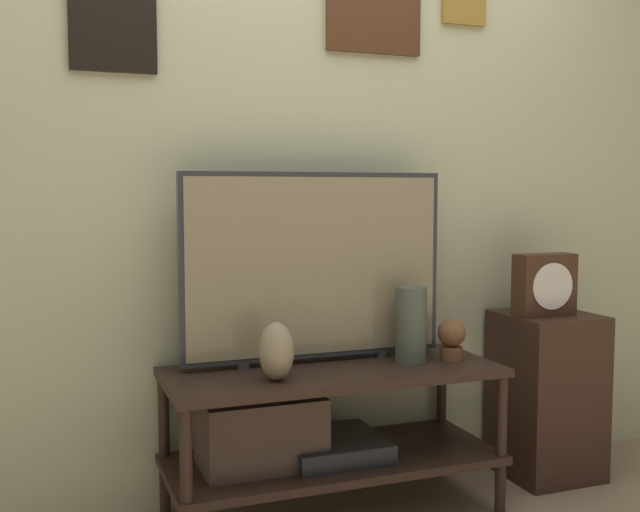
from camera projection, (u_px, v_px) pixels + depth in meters
The scene contains 8 objects.
wall_back at pixel (305, 149), 2.93m from camera, with size 6.40×0.08×2.70m.
media_console at pixel (306, 426), 2.70m from camera, with size 1.22×0.50×0.55m.
television at pixel (315, 266), 2.78m from camera, with size 1.01×0.05×0.71m.
vase_tall_ceramic at pixel (411, 324), 2.81m from camera, with size 0.12×0.12×0.28m.
vase_urn_stoneware at pixel (276, 351), 2.54m from camera, with size 0.12×0.13×0.20m.
decorative_bust at pixel (452, 337), 2.85m from camera, with size 0.11×0.11×0.16m.
side_table at pixel (546, 394), 3.14m from camera, with size 0.37×0.38×0.69m.
mantel_clock at pixel (545, 285), 3.05m from camera, with size 0.25×0.11×0.25m.
Camera 1 is at (-0.99, -2.20, 1.19)m, focal length 42.00 mm.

